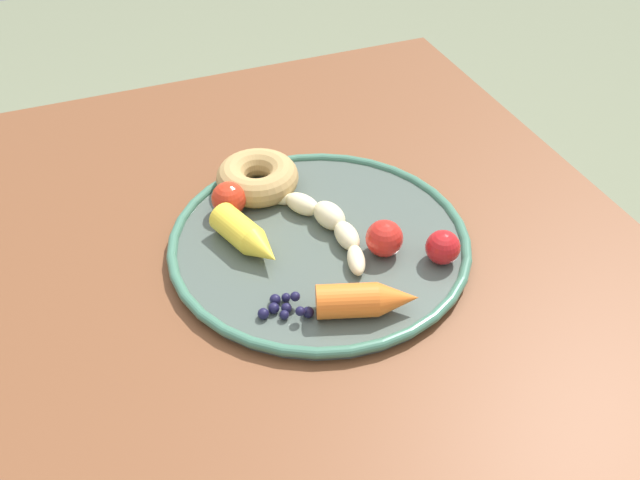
% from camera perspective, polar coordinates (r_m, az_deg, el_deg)
% --- Properties ---
extents(dining_table, '(1.00, 0.76, 0.76)m').
position_cam_1_polar(dining_table, '(0.88, 0.92, -7.44)').
color(dining_table, brown).
rests_on(dining_table, ground_plane).
extents(plate, '(0.35, 0.35, 0.02)m').
position_cam_1_polar(plate, '(0.82, 0.00, -0.15)').
color(plate, '#4B574F').
rests_on(plate, dining_table).
extents(banana, '(0.19, 0.09, 0.03)m').
position_cam_1_polar(banana, '(0.83, 0.31, 1.63)').
color(banana, beige).
rests_on(banana, plate).
extents(carrot_orange, '(0.07, 0.11, 0.04)m').
position_cam_1_polar(carrot_orange, '(0.73, 3.86, -4.84)').
color(carrot_orange, orange).
rests_on(carrot_orange, plate).
extents(carrot_yellow, '(0.11, 0.07, 0.04)m').
position_cam_1_polar(carrot_yellow, '(0.80, -5.86, 0.22)').
color(carrot_yellow, yellow).
rests_on(carrot_yellow, plate).
extents(donut, '(0.14, 0.14, 0.04)m').
position_cam_1_polar(donut, '(0.89, -5.06, 5.05)').
color(donut, tan).
rests_on(donut, plate).
extents(blueberry_pile, '(0.04, 0.06, 0.02)m').
position_cam_1_polar(blueberry_pile, '(0.73, -2.87, -5.43)').
color(blueberry_pile, '#191638').
rests_on(blueberry_pile, plate).
extents(tomato_near, '(0.04, 0.04, 0.04)m').
position_cam_1_polar(tomato_near, '(0.86, -7.37, 3.31)').
color(tomato_near, red).
rests_on(tomato_near, plate).
extents(tomato_mid, '(0.04, 0.04, 0.04)m').
position_cam_1_polar(tomato_mid, '(0.79, 5.21, 0.13)').
color(tomato_mid, red).
rests_on(tomato_mid, plate).
extents(tomato_far, '(0.04, 0.04, 0.04)m').
position_cam_1_polar(tomato_far, '(0.79, 9.87, -0.58)').
color(tomato_far, red).
rests_on(tomato_far, plate).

